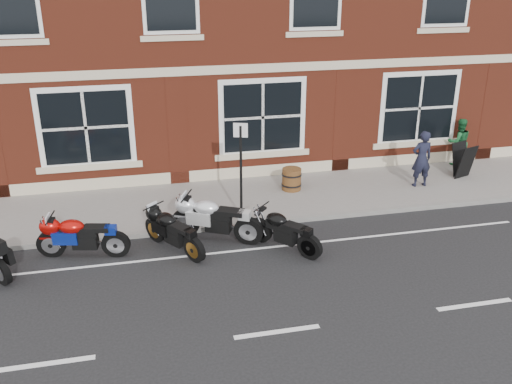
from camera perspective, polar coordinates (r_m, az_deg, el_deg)
ground at (r=13.13m, az=-1.22°, el=-6.25°), size 80.00×80.00×0.00m
sidewalk at (r=15.76m, az=-3.41°, el=-0.95°), size 30.00×3.00×0.12m
kerb at (r=14.35m, az=-2.36°, el=-3.39°), size 30.00×0.16×0.12m
moto_sport_red at (r=13.40m, az=-17.10°, el=-4.10°), size 2.08×0.59×0.95m
moto_sport_black at (r=13.21m, az=-8.23°, el=-3.74°), size 1.23×1.78×0.92m
moto_sport_silver at (r=13.58m, az=-4.15°, el=-2.49°), size 2.10×1.21×1.04m
moto_naked_black at (r=13.14m, az=2.79°, el=-3.72°), size 1.37×1.62×0.90m
pedestrian_left at (r=17.06m, az=16.23°, el=3.21°), size 0.60×0.40×1.65m
pedestrian_right at (r=19.29m, az=19.62°, el=4.75°), size 0.80×0.66×1.51m
a_board_sign at (r=18.31m, az=20.01°, el=2.99°), size 0.72×0.59×1.03m
barrel_planter at (r=16.31m, az=3.58°, el=1.30°), size 0.57×0.57×0.63m
parking_sign at (r=14.11m, az=-1.52°, el=2.78°), size 0.34×0.13×2.49m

